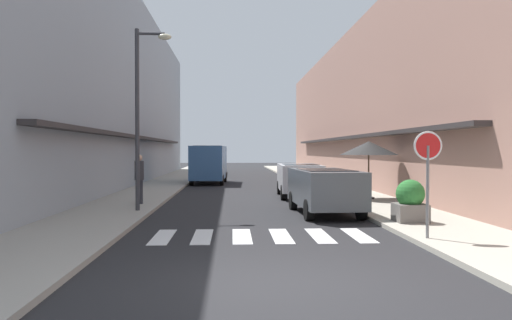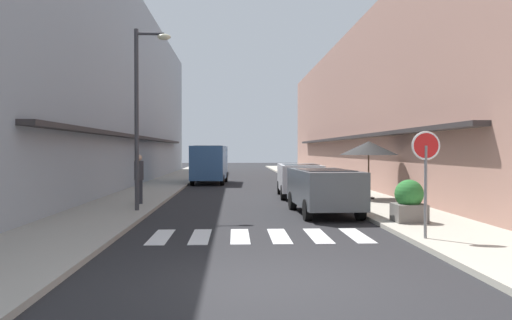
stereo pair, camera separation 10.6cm
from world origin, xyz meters
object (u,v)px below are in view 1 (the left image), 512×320
at_px(delivery_van, 209,161).
at_px(parked_car_near, 325,186).
at_px(pedestrian_walking_near, 139,178).
at_px(parked_car_mid, 299,176).
at_px(planter_corner, 410,202).
at_px(cafe_umbrella, 369,148).
at_px(street_lamp, 143,101).
at_px(round_street_sign, 428,156).

bearing_deg(delivery_van, parked_car_near, -74.28).
bearing_deg(pedestrian_walking_near, parked_car_near, 131.14).
relative_size(parked_car_mid, planter_corner, 3.81).
distance_m(delivery_van, planter_corner, 19.42).
height_order(parked_car_mid, pedestrian_walking_near, pedestrian_walking_near).
relative_size(cafe_umbrella, planter_corner, 2.01).
height_order(parked_car_near, parked_car_mid, same).
relative_size(parked_car_near, street_lamp, 0.75).
height_order(round_street_sign, street_lamp, street_lamp).
bearing_deg(parked_car_mid, pedestrian_walking_near, -149.88).
distance_m(parked_car_near, parked_car_mid, 6.25).
xyz_separation_m(round_street_sign, street_lamp, (-7.28, 5.68, 1.75)).
xyz_separation_m(parked_car_mid, round_street_sign, (1.37, -11.48, 1.03)).
bearing_deg(parked_car_near, planter_corner, -53.93).
bearing_deg(planter_corner, street_lamp, 158.57).
relative_size(street_lamp, planter_corner, 5.09).
distance_m(street_lamp, pedestrian_walking_near, 3.37).
height_order(delivery_van, round_street_sign, round_street_sign).
bearing_deg(street_lamp, round_street_sign, -37.96).
bearing_deg(planter_corner, round_street_sign, -101.48).
bearing_deg(delivery_van, parked_car_mid, -64.97).
distance_m(street_lamp, planter_corner, 8.92).
bearing_deg(pedestrian_walking_near, parked_car_mid, -177.14).
bearing_deg(parked_car_near, delivery_van, 105.72).
bearing_deg(cafe_umbrella, planter_corner, -95.50).
xyz_separation_m(round_street_sign, pedestrian_walking_near, (-7.77, 7.76, -0.87)).
bearing_deg(round_street_sign, parked_car_near, 104.69).
bearing_deg(street_lamp, delivery_van, 84.44).
bearing_deg(cafe_umbrella, pedestrian_walking_near, -170.10).
bearing_deg(round_street_sign, street_lamp, 142.04).
bearing_deg(parked_car_near, street_lamp, 175.57).
bearing_deg(pedestrian_walking_near, cafe_umbrella, 162.64).
distance_m(round_street_sign, cafe_umbrella, 9.40).
distance_m(cafe_umbrella, pedestrian_walking_near, 9.15).
relative_size(parked_car_near, delivery_van, 0.81).
relative_size(parked_car_near, pedestrian_walking_near, 2.44).
bearing_deg(round_street_sign, parked_car_mid, 96.81).
xyz_separation_m(street_lamp, cafe_umbrella, (8.46, 3.64, -1.53)).
height_order(delivery_van, pedestrian_walking_near, delivery_van).
xyz_separation_m(delivery_van, street_lamp, (-1.49, -15.27, 2.29)).
relative_size(round_street_sign, street_lamp, 0.40).
distance_m(cafe_umbrella, planter_corner, 6.90).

